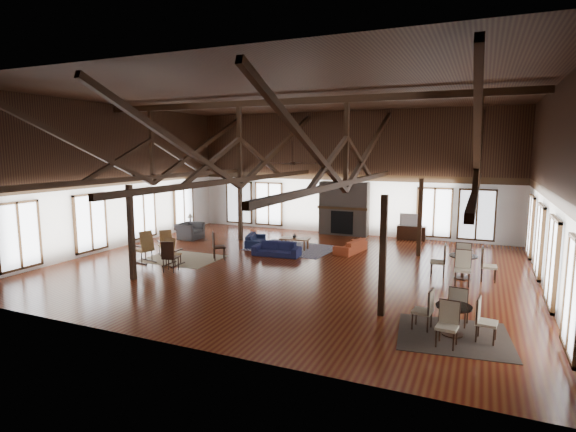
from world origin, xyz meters
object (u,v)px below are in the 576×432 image
at_px(sofa_navy_left, 255,239).
at_px(cafe_table_far, 463,262).
at_px(coffee_table, 295,239).
at_px(armchair, 190,231).
at_px(cafe_table_near, 453,315).
at_px(tv_console, 411,233).
at_px(sofa_navy_front, 277,249).
at_px(sofa_orange, 351,246).

xyz_separation_m(sofa_navy_left, cafe_table_far, (8.56, -1.93, 0.29)).
relative_size(sofa_navy_left, coffee_table, 1.32).
relative_size(armchair, cafe_table_near, 0.61).
bearing_deg(tv_console, cafe_table_far, -67.34).
bearing_deg(sofa_navy_front, cafe_table_near, -42.43).
bearing_deg(coffee_table, armchair, 171.82).
bearing_deg(coffee_table, cafe_table_far, -23.25).
height_order(sofa_navy_front, coffee_table, sofa_navy_front).
distance_m(sofa_navy_front, tv_console, 7.01).
xyz_separation_m(coffee_table, cafe_table_far, (6.68, -1.90, 0.12)).
relative_size(sofa_navy_left, sofa_orange, 0.94).
relative_size(sofa_navy_front, cafe_table_near, 1.00).
bearing_deg(sofa_navy_front, cafe_table_far, -8.23).
bearing_deg(armchair, coffee_table, -91.02).
bearing_deg(cafe_table_far, armchair, 170.72).
bearing_deg(tv_console, sofa_navy_left, -146.70).
height_order(cafe_table_near, tv_console, cafe_table_near).
height_order(sofa_navy_front, sofa_navy_left, sofa_navy_front).
bearing_deg(cafe_table_far, sofa_navy_left, 167.29).
distance_m(sofa_orange, cafe_table_far, 4.90).
relative_size(armchair, cafe_table_far, 0.55).
bearing_deg(sofa_orange, cafe_table_far, 73.08).
height_order(sofa_orange, coffee_table, sofa_orange).
bearing_deg(sofa_orange, coffee_table, -71.86).
height_order(sofa_navy_front, armchair, armchair).
bearing_deg(cafe_table_far, tv_console, 112.66).
distance_m(coffee_table, cafe_table_far, 6.95).
xyz_separation_m(cafe_table_near, tv_console, (-2.48, 10.84, -0.16)).
bearing_deg(coffee_table, cafe_table_near, -52.89).
xyz_separation_m(sofa_navy_left, armchair, (-3.49, 0.04, 0.12)).
relative_size(armchair, tv_console, 0.88).
relative_size(coffee_table, cafe_table_near, 0.69).
distance_m(coffee_table, tv_console, 5.83).
distance_m(cafe_table_far, tv_console, 6.43).
xyz_separation_m(sofa_orange, cafe_table_far, (4.35, -2.22, 0.27)).
height_order(sofa_orange, cafe_table_near, cafe_table_near).
relative_size(sofa_navy_left, cafe_table_far, 0.83).
distance_m(sofa_orange, tv_console, 4.15).
height_order(sofa_navy_front, tv_console, tv_console).
distance_m(cafe_table_near, tv_console, 11.12).
xyz_separation_m(sofa_orange, tv_console, (1.88, 3.70, 0.06)).
distance_m(sofa_navy_left, tv_console, 7.28).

